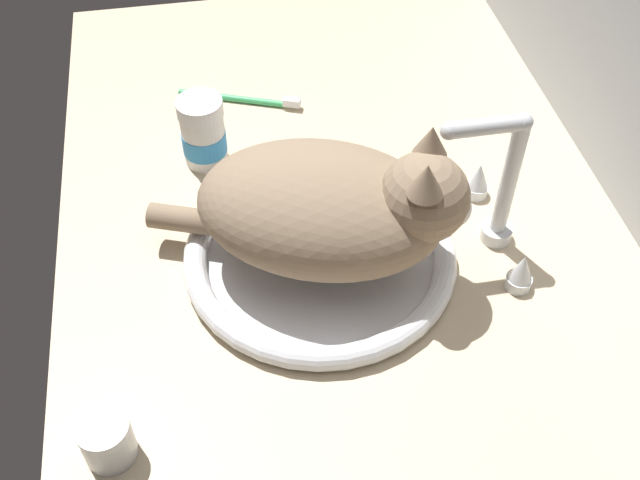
% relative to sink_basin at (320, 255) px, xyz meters
% --- Properties ---
extents(countertop, '(1.22, 0.73, 0.03)m').
position_rel_sink_basin_xyz_m(countertop, '(-0.04, 0.04, -0.03)').
color(countertop, '#CCB793').
rests_on(countertop, ground).
extents(sink_basin, '(0.34, 0.34, 0.03)m').
position_rel_sink_basin_xyz_m(sink_basin, '(0.00, 0.00, 0.00)').
color(sink_basin, white).
rests_on(sink_basin, countertop).
extents(faucet, '(0.20, 0.12, 0.20)m').
position_rel_sink_basin_xyz_m(faucet, '(-0.00, 0.22, 0.07)').
color(faucet, silver).
rests_on(faucet, countertop).
extents(cat, '(0.28, 0.38, 0.18)m').
position_rel_sink_basin_xyz_m(cat, '(0.01, 0.02, 0.09)').
color(cat, '#8C755B').
rests_on(cat, sink_basin).
extents(metal_jar, '(0.05, 0.05, 0.06)m').
position_rel_sink_basin_xyz_m(metal_jar, '(0.22, -0.26, 0.02)').
color(metal_jar, '#B2B5BA').
rests_on(metal_jar, countertop).
extents(pill_bottle, '(0.06, 0.06, 0.10)m').
position_rel_sink_basin_xyz_m(pill_bottle, '(-0.22, -0.12, 0.03)').
color(pill_bottle, white).
rests_on(pill_bottle, countertop).
extents(toothbrush, '(0.08, 0.18, 0.02)m').
position_rel_sink_basin_xyz_m(toothbrush, '(-0.34, -0.06, -0.01)').
color(toothbrush, '#3FB266').
rests_on(toothbrush, countertop).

